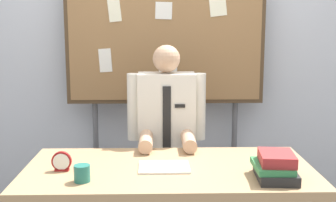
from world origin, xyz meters
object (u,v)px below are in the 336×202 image
at_px(desk_clock, 62,162).
at_px(coffee_mug, 82,173).
at_px(desk, 169,182).
at_px(open_notebook, 164,167).
at_px(book_stack, 275,167).
at_px(bulletin_board, 165,40).
at_px(person, 166,151).

distance_m(desk_clock, coffee_mug, 0.22).
distance_m(desk, open_notebook, 0.10).
distance_m(book_stack, desk_clock, 1.16).
relative_size(desk_clock, coffee_mug, 1.25).
height_order(bulletin_board, open_notebook, bulletin_board).
bearing_deg(desk, person, 90.00).
distance_m(bulletin_board, desk_clock, 1.40).
bearing_deg(coffee_mug, desk_clock, 129.19).
relative_size(desk, person, 1.17).
bearing_deg(person, book_stack, -56.50).
bearing_deg(desk, coffee_mug, -153.92).
relative_size(bulletin_board, open_notebook, 6.93).
bearing_deg(desk_clock, bulletin_board, 61.26).
relative_size(bulletin_board, book_stack, 6.82).
bearing_deg(person, desk_clock, -131.25).
xyz_separation_m(desk, book_stack, (0.55, -0.21, 0.15)).
bearing_deg(coffee_mug, book_stack, 0.98).
distance_m(person, coffee_mug, 0.98).
xyz_separation_m(desk, open_notebook, (-0.03, -0.02, 0.09)).
height_order(bulletin_board, book_stack, bulletin_board).
distance_m(desk, desk_clock, 0.62).
height_order(desk, open_notebook, open_notebook).
relative_size(desk, bulletin_board, 0.83).
xyz_separation_m(desk, bulletin_board, (-0.00, 1.04, 0.78)).
bearing_deg(person, coffee_mug, -118.03).
xyz_separation_m(desk, desk_clock, (-0.60, -0.05, 0.14)).
bearing_deg(open_notebook, bulletin_board, 88.53).
height_order(desk, book_stack, book_stack).
xyz_separation_m(desk_clock, coffee_mug, (0.14, -0.17, -0.01)).
relative_size(person, coffee_mug, 15.92).
relative_size(person, book_stack, 4.85).
bearing_deg(bulletin_board, book_stack, -65.99).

